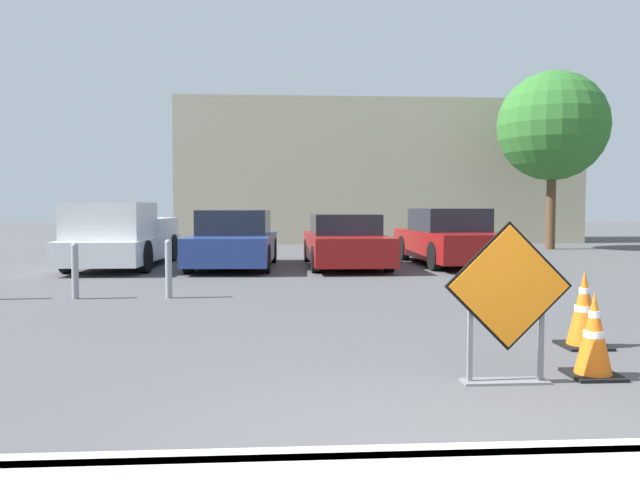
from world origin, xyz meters
name	(u,v)px	position (x,y,z in m)	size (l,w,h in m)	color
ground_plane	(321,276)	(0.00, 10.00, 0.00)	(96.00, 96.00, 0.00)	#4C4C4F
curb_lip	(437,462)	(0.00, 0.00, 0.07)	(29.33, 0.20, 0.14)	beige
road_closed_sign	(508,299)	(1.05, 1.73, 0.73)	(1.10, 0.20, 1.39)	black
traffic_cone_nearest	(594,335)	(1.90, 1.91, 0.37)	(0.44, 0.44, 0.76)	black
traffic_cone_second	(584,310)	(2.38, 3.05, 0.40)	(0.48, 0.48, 0.83)	black
pickup_truck	(121,239)	(-4.79, 12.17, 0.72)	(2.05, 5.16, 1.60)	silver
parked_car_nearest	(234,241)	(-2.01, 12.11, 0.66)	(2.08, 4.40, 1.42)	navy
parked_car_second	(345,242)	(0.75, 12.21, 0.62)	(1.94, 4.66, 1.32)	maroon
parked_car_third	(449,239)	(3.52, 12.54, 0.68)	(2.07, 4.76, 1.46)	maroon
bollard_nearest	(169,267)	(-2.72, 6.98, 0.51)	(0.12, 0.12, 0.97)	gray
bollard_second	(75,269)	(-4.23, 6.98, 0.49)	(0.12, 0.12, 0.92)	gray
building_facade_backdrop	(374,174)	(3.30, 24.03, 2.95)	(16.77, 5.00, 5.91)	beige
street_tree_behind_lot	(552,126)	(8.69, 18.08, 4.32)	(3.82, 3.82, 6.25)	#513823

